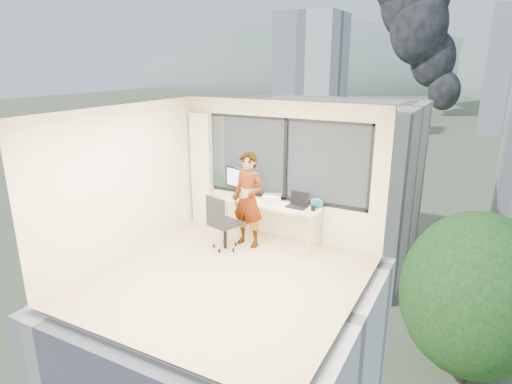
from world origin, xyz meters
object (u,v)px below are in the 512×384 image
Objects in this scene: monitor at (237,182)px; handbag at (317,203)px; game_console at (272,197)px; laptop at (297,201)px; person at (248,200)px; desk at (272,222)px; chair at (225,222)px.

handbag is at bearing 19.31° from monitor.
laptop is (0.59, -0.20, 0.08)m from game_console.
handbag is at bearing 30.34° from person.
person is at bearing -132.52° from desk.
game_console is (-0.12, 0.22, 0.42)m from desk.
chair is at bearing -149.07° from handbag.
monitor is at bearing 144.83° from person.
laptop is (1.27, -0.05, -0.17)m from monitor.
desk is 4.67× the size of laptop.
chair is (-0.61, -0.70, 0.14)m from desk.
person is 0.87m from laptop.
game_console is at bearing 28.66° from monitor.
desk is at bearing 53.72° from person.
person reaches higher than chair.
monitor is 1.61m from handbag.
game_console is at bearing 118.92° from desk.
laptop reaches higher than handbag.
desk is at bearing 64.80° from chair.
handbag is (1.60, 0.08, -0.20)m from monitor.
person is 5.08× the size of game_console.
person is (-0.32, -0.35, 0.50)m from desk.
handbag is at bearing -22.05° from game_console.
game_console is 0.92m from handbag.
chair is 1.35m from laptop.
monitor is at bearing 174.82° from desk.
laptop reaches higher than desk.
chair is at bearing -135.93° from game_console.
handbag is (0.92, -0.07, 0.05)m from game_console.
person reaches higher than desk.
person is (0.29, 0.35, 0.35)m from chair.
person is at bearing -156.13° from handbag.
desk is 1.04m from monitor.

